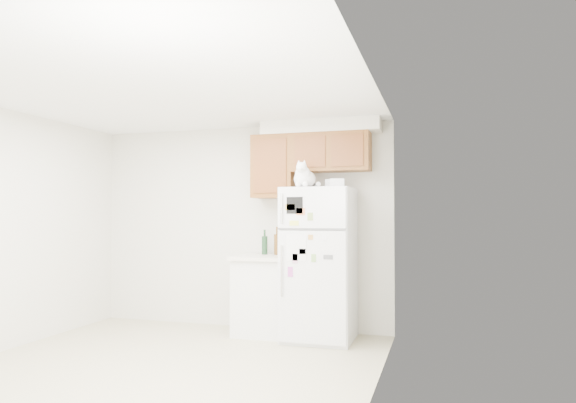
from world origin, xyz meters
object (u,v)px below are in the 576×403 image
at_px(refrigerator, 319,264).
at_px(bottle_green, 265,242).
at_px(cat, 304,177).
at_px(storage_box_front, 337,183).
at_px(base_counter, 263,295).
at_px(bottle_amber, 277,241).
at_px(storage_box_back, 334,184).

bearing_deg(refrigerator, bottle_green, 162.17).
xyz_separation_m(cat, storage_box_front, (0.37, 0.01, -0.07)).
bearing_deg(base_counter, refrigerator, -6.09).
bearing_deg(storage_box_front, bottle_amber, 142.23).
bearing_deg(storage_box_front, cat, 169.42).
distance_m(base_counter, storage_box_front, 1.60).
bearing_deg(base_counter, bottle_amber, 54.12).
height_order(storage_box_front, bottle_amber, storage_box_front).
height_order(refrigerator, cat, cat).
xyz_separation_m(refrigerator, storage_box_front, (0.24, -0.16, 0.89)).
bearing_deg(bottle_amber, storage_box_front, -25.91).
xyz_separation_m(base_counter, bottle_amber, (0.12, 0.16, 0.63)).
relative_size(storage_box_front, bottle_amber, 0.45).
distance_m(base_counter, bottle_amber, 0.66).
relative_size(refrigerator, storage_box_back, 9.44).
xyz_separation_m(base_counter, storage_box_front, (0.93, -0.23, 1.28)).
bearing_deg(storage_box_back, cat, -142.96).
distance_m(refrigerator, storage_box_back, 0.92).
bearing_deg(bottle_amber, bottle_green, -179.77).
height_order(refrigerator, storage_box_back, storage_box_back).
bearing_deg(bottle_amber, storage_box_back, -10.28).
bearing_deg(storage_box_back, base_counter, 174.44).
bearing_deg(storage_box_front, bottle_green, 146.09).
height_order(storage_box_back, storage_box_front, storage_box_back).
distance_m(refrigerator, storage_box_front, 0.94).
relative_size(base_counter, cat, 2.16).
height_order(base_counter, storage_box_front, storage_box_front).
bearing_deg(refrigerator, cat, -127.91).
bearing_deg(cat, storage_box_back, 44.82).
relative_size(cat, bottle_amber, 1.27).
bearing_deg(cat, storage_box_front, 1.28).
distance_m(storage_box_front, bottle_green, 1.24).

